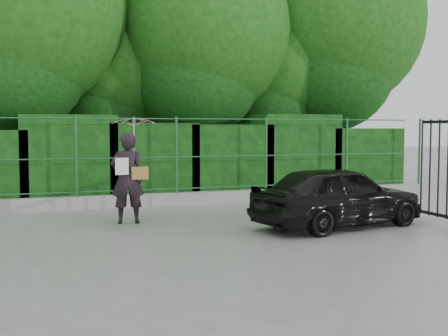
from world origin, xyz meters
name	(u,v)px	position (x,y,z in m)	size (l,w,h in m)	color
ground	(222,243)	(0.00, 0.00, 0.00)	(80.00, 80.00, 0.00)	gray
kerb	(160,200)	(0.00, 4.50, 0.15)	(14.00, 0.25, 0.30)	#9E9E99
fence	(169,155)	(0.22, 4.50, 1.20)	(14.13, 0.06, 1.80)	#1D592C
hedge	(154,162)	(0.08, 5.50, 0.98)	(14.20, 1.20, 2.20)	black
trees	(173,32)	(1.14, 7.74, 4.62)	(17.10, 6.15, 8.08)	black
woman	(132,154)	(-1.02, 2.38, 1.32)	(0.93, 0.90, 2.06)	black
car	(338,196)	(2.51, 0.69, 0.58)	(1.36, 3.39, 1.15)	black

